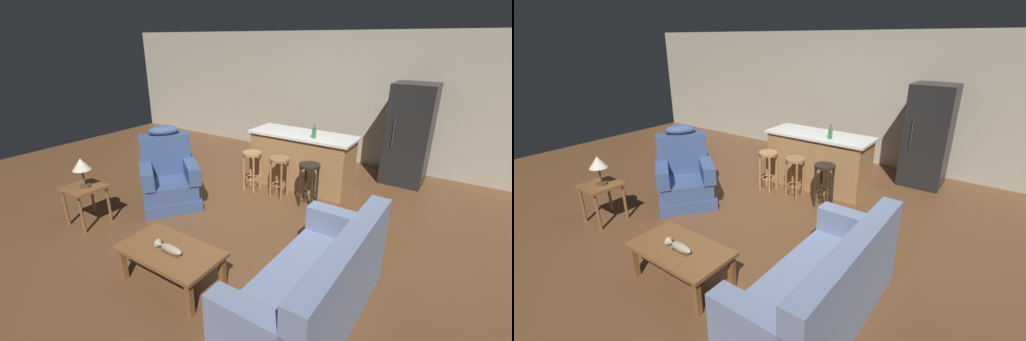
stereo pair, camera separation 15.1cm
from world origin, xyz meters
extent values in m
plane|color=brown|center=(0.00, 0.00, 0.00)|extent=(12.00, 12.00, 0.00)
cube|color=#A89E89|center=(0.00, 3.12, 1.30)|extent=(12.00, 0.05, 2.60)
cube|color=brown|center=(0.06, -1.76, 0.40)|extent=(1.10, 0.60, 0.04)
cube|color=brown|center=(-0.43, -2.00, 0.19)|extent=(0.06, 0.06, 0.38)
cube|color=brown|center=(0.55, -2.00, 0.19)|extent=(0.06, 0.06, 0.38)
cube|color=brown|center=(-0.43, -1.52, 0.19)|extent=(0.06, 0.06, 0.38)
cube|color=brown|center=(0.55, -1.52, 0.19)|extent=(0.06, 0.06, 0.38)
cube|color=#4C3823|center=(0.13, -1.79, 0.43)|extent=(0.22, 0.07, 0.01)
ellipsoid|color=#9E937F|center=(0.13, -1.79, 0.46)|extent=(0.28, 0.09, 0.09)
cone|color=#9E937F|center=(-0.04, -1.79, 0.46)|extent=(0.06, 0.10, 0.10)
cube|color=#707FA3|center=(1.45, -1.36, 0.10)|extent=(0.85, 1.91, 0.20)
cube|color=#707FA3|center=(1.45, -1.36, 0.31)|extent=(0.85, 1.91, 0.22)
cube|color=#707FA3|center=(1.77, -1.36, 0.68)|extent=(0.21, 1.90, 0.52)
cube|color=#707FA3|center=(1.45, -2.21, 0.56)|extent=(0.84, 0.21, 0.28)
cube|color=#707FA3|center=(1.46, -0.51, 0.56)|extent=(0.84, 0.21, 0.28)
cube|color=#384C7A|center=(-1.35, -0.45, 0.09)|extent=(1.18, 1.18, 0.18)
cube|color=#384C7A|center=(-1.35, -0.45, 0.30)|extent=(1.09, 1.08, 0.24)
cube|color=#384C7A|center=(-1.59, -0.27, 0.74)|extent=(0.65, 0.75, 0.64)
ellipsoid|color=#384C7A|center=(-1.59, -0.27, 1.12)|extent=(0.49, 0.53, 0.16)
cube|color=#384C7A|center=(-1.14, -0.20, 0.55)|extent=(0.75, 0.62, 0.26)
cube|color=#384C7A|center=(-1.53, -0.73, 0.55)|extent=(0.75, 0.62, 0.26)
cube|color=brown|center=(-1.87, -1.51, 0.54)|extent=(0.48, 0.48, 0.04)
cylinder|color=brown|center=(-2.07, -1.71, 0.26)|extent=(0.04, 0.04, 0.52)
cylinder|color=brown|center=(-1.67, -1.71, 0.26)|extent=(0.04, 0.04, 0.52)
cylinder|color=brown|center=(-2.07, -1.31, 0.26)|extent=(0.04, 0.04, 0.52)
cylinder|color=brown|center=(-1.67, -1.31, 0.26)|extent=(0.04, 0.04, 0.52)
cylinder|color=#4C3823|center=(-1.84, -1.50, 0.58)|extent=(0.14, 0.14, 0.03)
cylinder|color=#4C3823|center=(-1.84, -1.50, 0.70)|extent=(0.02, 0.02, 0.22)
cone|color=beige|center=(-1.84, -1.50, 0.89)|extent=(0.24, 0.24, 0.16)
cube|color=#9E7042|center=(0.00, 1.35, 0.45)|extent=(1.71, 0.63, 0.91)
cube|color=silver|center=(0.00, 1.35, 0.93)|extent=(1.80, 0.70, 0.04)
cylinder|color=#A87A47|center=(-0.61, 0.72, 0.66)|extent=(0.32, 0.32, 0.04)
torus|color=#A87A47|center=(-0.61, 0.72, 0.22)|extent=(0.23, 0.23, 0.02)
cylinder|color=#A87A47|center=(-0.71, 0.62, 0.32)|extent=(0.04, 0.04, 0.64)
cylinder|color=#A87A47|center=(-0.51, 0.62, 0.32)|extent=(0.04, 0.04, 0.64)
cylinder|color=#A87A47|center=(-0.71, 0.82, 0.32)|extent=(0.04, 0.04, 0.64)
cylinder|color=#A87A47|center=(-0.51, 0.82, 0.32)|extent=(0.04, 0.04, 0.64)
cylinder|color=olive|center=(-0.08, 0.72, 0.66)|extent=(0.32, 0.32, 0.04)
torus|color=olive|center=(-0.08, 0.72, 0.22)|extent=(0.23, 0.23, 0.02)
cylinder|color=olive|center=(-0.18, 0.62, 0.32)|extent=(0.04, 0.04, 0.64)
cylinder|color=olive|center=(0.02, 0.62, 0.32)|extent=(0.04, 0.04, 0.64)
cylinder|color=olive|center=(-0.18, 0.82, 0.32)|extent=(0.04, 0.04, 0.64)
cylinder|color=olive|center=(0.02, 0.82, 0.32)|extent=(0.04, 0.04, 0.64)
cylinder|color=black|center=(0.45, 0.72, 0.66)|extent=(0.32, 0.32, 0.04)
torus|color=black|center=(0.45, 0.72, 0.22)|extent=(0.23, 0.23, 0.02)
cylinder|color=black|center=(0.35, 0.62, 0.32)|extent=(0.04, 0.04, 0.64)
cylinder|color=black|center=(0.55, 0.62, 0.32)|extent=(0.04, 0.04, 0.64)
cylinder|color=black|center=(0.35, 0.82, 0.32)|extent=(0.04, 0.04, 0.64)
cylinder|color=black|center=(0.55, 0.82, 0.32)|extent=(0.04, 0.04, 0.64)
cube|color=black|center=(1.46, 2.55, 0.88)|extent=(0.70, 0.66, 1.76)
cylinder|color=#333338|center=(1.26, 2.20, 0.97)|extent=(0.02, 0.02, 0.50)
cylinder|color=#2D6B38|center=(0.27, 1.19, 1.03)|extent=(0.07, 0.07, 0.16)
cylinder|color=#2D6B38|center=(0.27, 1.19, 1.15)|extent=(0.03, 0.03, 0.07)
camera|label=1|loc=(2.46, -3.74, 2.45)|focal=24.00mm
camera|label=2|loc=(2.59, -3.65, 2.45)|focal=24.00mm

